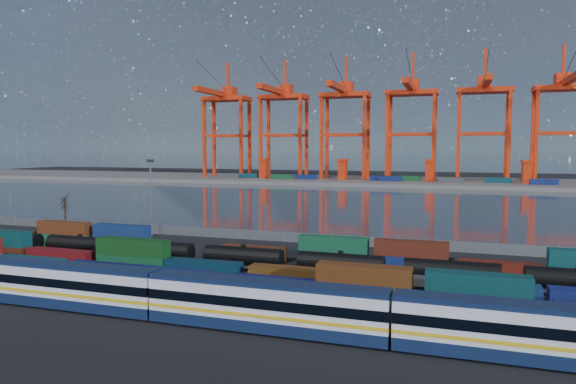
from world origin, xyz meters
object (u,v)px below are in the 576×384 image
(tanker_string, at_px, (341,264))
(gantry_cranes, at_px, (377,104))
(passenger_train, at_px, (265,306))
(bare_tree, at_px, (65,211))

(tanker_string, relative_size, gantry_cranes, 0.68)
(gantry_cranes, bearing_deg, passenger_train, -84.44)
(passenger_train, distance_m, gantry_cranes, 228.97)
(gantry_cranes, bearing_deg, bare_tree, -104.76)
(passenger_train, distance_m, tanker_string, 24.47)
(passenger_train, xyz_separation_m, gantry_cranes, (-21.85, 224.55, 39.08))
(passenger_train, bearing_deg, gantry_cranes, 95.56)
(passenger_train, height_order, bare_tree, bare_tree)
(tanker_string, height_order, gantry_cranes, gantry_cranes)
(bare_tree, xyz_separation_m, gantry_cranes, (46.44, 176.24, 37.50))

